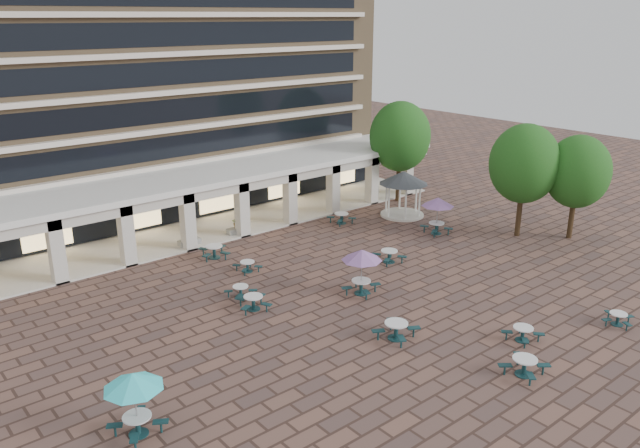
# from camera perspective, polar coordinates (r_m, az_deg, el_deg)

# --- Properties ---
(ground) EXTENTS (120.00, 120.00, 0.00)m
(ground) POSITION_cam_1_polar(r_m,az_deg,el_deg) (34.18, 1.39, -7.23)
(ground) COLOR brown
(ground) RESTS_ON ground
(apartment_building) EXTENTS (40.00, 15.50, 25.20)m
(apartment_building) POSITION_cam_1_polar(r_m,az_deg,el_deg) (52.71, -17.68, 15.28)
(apartment_building) COLOR #907351
(apartment_building) RESTS_ON ground
(retail_arcade) EXTENTS (42.00, 6.60, 4.40)m
(retail_arcade) POSITION_cam_1_polar(r_m,az_deg,el_deg) (44.63, -11.16, 2.79)
(retail_arcade) COLOR white
(retail_arcade) RESTS_ON ground
(picnic_table_1) EXTENTS (1.94, 1.94, 0.81)m
(picnic_table_1) POSITION_cam_1_polar(r_m,az_deg,el_deg) (29.07, 18.19, -12.15)
(picnic_table_1) COLOR #13343A
(picnic_table_1) RESTS_ON ground
(picnic_table_2) EXTENTS (1.68, 1.68, 0.72)m
(picnic_table_2) POSITION_cam_1_polar(r_m,az_deg,el_deg) (31.83, 18.06, -9.42)
(picnic_table_2) COLOR #13343A
(picnic_table_2) RESTS_ON ground
(picnic_table_3) EXTENTS (1.73, 1.73, 0.64)m
(picnic_table_3) POSITION_cam_1_polar(r_m,az_deg,el_deg) (35.15, 25.59, -7.74)
(picnic_table_3) COLOR #13343A
(picnic_table_3) RESTS_ON ground
(picnic_table_4) EXTENTS (2.25, 2.25, 2.59)m
(picnic_table_4) POSITION_cam_1_polar(r_m,az_deg,el_deg) (24.30, -16.71, -13.77)
(picnic_table_4) COLOR #13343A
(picnic_table_4) RESTS_ON ground
(picnic_table_5) EXTENTS (2.23, 2.23, 0.86)m
(picnic_table_5) POSITION_cam_1_polar(r_m,az_deg,el_deg) (30.67, 6.97, -9.51)
(picnic_table_5) COLOR #13343A
(picnic_table_5) RESTS_ON ground
(picnic_table_6) EXTENTS (2.27, 2.27, 2.63)m
(picnic_table_6) POSITION_cam_1_polar(r_m,az_deg,el_deg) (34.46, 3.84, -3.00)
(picnic_table_6) COLOR #13343A
(picnic_table_6) RESTS_ON ground
(picnic_table_7) EXTENTS (1.99, 1.99, 0.80)m
(picnic_table_7) POSITION_cam_1_polar(r_m,az_deg,el_deg) (39.64, 6.34, -2.84)
(picnic_table_7) COLOR #13343A
(picnic_table_7) RESTS_ON ground
(picnic_table_8) EXTENTS (1.65, 1.65, 0.66)m
(picnic_table_8) POSITION_cam_1_polar(r_m,az_deg,el_deg) (34.99, -7.27, -6.04)
(picnic_table_8) COLOR #13343A
(picnic_table_8) RESTS_ON ground
(picnic_table_9) EXTENTS (2.08, 2.08, 0.77)m
(picnic_table_9) POSITION_cam_1_polar(r_m,az_deg,el_deg) (33.48, -6.11, -7.04)
(picnic_table_9) COLOR #13343A
(picnic_table_9) RESTS_ON ground
(picnic_table_10) EXTENTS (1.54, 1.54, 0.66)m
(picnic_table_10) POSITION_cam_1_polar(r_m,az_deg,el_deg) (38.26, -6.65, -3.80)
(picnic_table_10) COLOR #13343A
(picnic_table_10) RESTS_ON ground
(picnic_table_11) EXTENTS (2.31, 2.31, 2.67)m
(picnic_table_11) POSITION_cam_1_polar(r_m,az_deg,el_deg) (44.72, 10.73, 1.87)
(picnic_table_11) COLOR #13343A
(picnic_table_11) RESTS_ON ground
(picnic_table_12) EXTENTS (2.22, 2.22, 0.82)m
(picnic_table_12) POSITION_cam_1_polar(r_m,az_deg,el_deg) (40.66, -9.66, -2.42)
(picnic_table_12) COLOR #13343A
(picnic_table_12) RESTS_ON ground
(picnic_table_13) EXTENTS (1.86, 1.86, 0.79)m
(picnic_table_13) POSITION_cam_1_polar(r_m,az_deg,el_deg) (46.71, 1.97, 0.61)
(picnic_table_13) COLOR #13343A
(picnic_table_13) RESTS_ON ground
(gazebo) EXTENTS (3.77, 3.77, 3.51)m
(gazebo) POSITION_cam_1_polar(r_m,az_deg,el_deg) (48.35, 7.63, 3.76)
(gazebo) COLOR beige
(gazebo) RESTS_ON ground
(tree_east_a) EXTENTS (4.78, 4.78, 7.97)m
(tree_east_a) POSITION_cam_1_polar(r_m,az_deg,el_deg) (45.05, 18.19, 5.25)
(tree_east_a) COLOR #3D2D18
(tree_east_a) RESTS_ON ground
(tree_east_b) EXTENTS (4.37, 4.37, 7.28)m
(tree_east_b) POSITION_cam_1_polar(r_m,az_deg,el_deg) (45.93, 22.49, 4.43)
(tree_east_b) COLOR #3D2D18
(tree_east_b) RESTS_ON ground
(tree_east_c) EXTENTS (5.00, 5.00, 8.32)m
(tree_east_c) POSITION_cam_1_polar(r_m,az_deg,el_deg) (51.78, 7.33, 7.93)
(tree_east_c) COLOR #3D2D18
(tree_east_c) RESTS_ON ground
(planter_left) EXTENTS (1.50, 0.68, 1.14)m
(planter_left) POSITION_cam_1_polar(r_m,az_deg,el_deg) (42.99, -11.86, -1.49)
(planter_left) COLOR gray
(planter_left) RESTS_ON ground
(planter_right) EXTENTS (1.50, 0.75, 1.29)m
(planter_right) POSITION_cam_1_polar(r_m,az_deg,el_deg) (44.71, -7.60, -0.31)
(planter_right) COLOR gray
(planter_right) RESTS_ON ground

